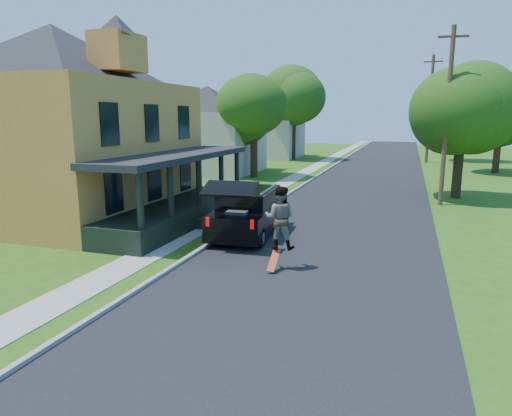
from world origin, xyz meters
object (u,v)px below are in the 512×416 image
(black_suv, at_px, (248,212))
(utility_pole_near, at_px, (447,116))
(tree_right_near, at_px, (462,110))
(skateboarder, at_px, (280,218))

(black_suv, height_order, utility_pole_near, utility_pole_near)
(utility_pole_near, bearing_deg, tree_right_near, 64.62)
(tree_right_near, distance_m, utility_pole_near, 2.95)
(skateboarder, bearing_deg, utility_pole_near, -118.58)
(black_suv, height_order, skateboarder, skateboarder)
(black_suv, xyz_separation_m, utility_pole_near, (7.70, 9.35, 3.79))
(skateboarder, xyz_separation_m, utility_pole_near, (5.42, 12.86, 3.11))
(black_suv, distance_m, skateboarder, 4.24)
(black_suv, relative_size, utility_pole_near, 0.59)
(tree_right_near, bearing_deg, black_suv, -125.55)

